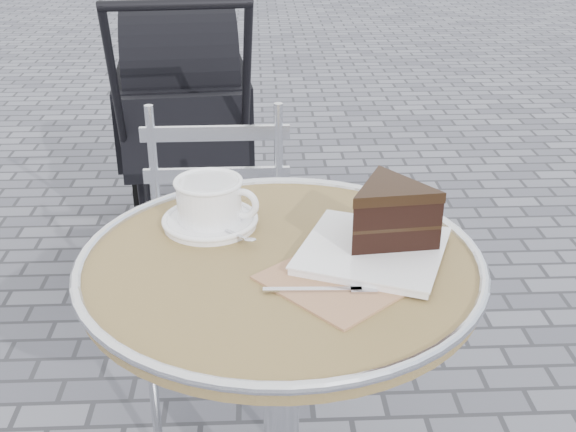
{
  "coord_description": "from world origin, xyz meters",
  "views": [
    {
      "loc": [
        -0.04,
        -1.11,
        1.35
      ],
      "look_at": [
        0.02,
        0.07,
        0.78
      ],
      "focal_mm": 45.0,
      "sensor_mm": 36.0,
      "label": 1
    }
  ],
  "objects_px": {
    "cafe_table": "(281,336)",
    "cappuccino_set": "(211,205)",
    "cake_plate_set": "(386,222)",
    "bistro_chair": "(218,232)",
    "baby_stroller": "(185,127)"
  },
  "relations": [
    {
      "from": "cafe_table",
      "to": "baby_stroller",
      "type": "height_order",
      "value": "baby_stroller"
    },
    {
      "from": "cake_plate_set",
      "to": "baby_stroller",
      "type": "distance_m",
      "value": 1.61
    },
    {
      "from": "cafe_table",
      "to": "cake_plate_set",
      "type": "distance_m",
      "value": 0.29
    },
    {
      "from": "cake_plate_set",
      "to": "cappuccino_set",
      "type": "bearing_deg",
      "value": -179.45
    },
    {
      "from": "cake_plate_set",
      "to": "baby_stroller",
      "type": "height_order",
      "value": "baby_stroller"
    },
    {
      "from": "cappuccino_set",
      "to": "bistro_chair",
      "type": "xyz_separation_m",
      "value": [
        -0.01,
        0.39,
        -0.26
      ]
    },
    {
      "from": "cake_plate_set",
      "to": "cafe_table",
      "type": "bearing_deg",
      "value": -152.92
    },
    {
      "from": "cappuccino_set",
      "to": "baby_stroller",
      "type": "distance_m",
      "value": 1.42
    },
    {
      "from": "bistro_chair",
      "to": "baby_stroller",
      "type": "distance_m",
      "value": 1.0
    },
    {
      "from": "cappuccino_set",
      "to": "cake_plate_set",
      "type": "xyz_separation_m",
      "value": [
        0.31,
        -0.12,
        0.02
      ]
    },
    {
      "from": "cafe_table",
      "to": "cappuccino_set",
      "type": "distance_m",
      "value": 0.28
    },
    {
      "from": "cappuccino_set",
      "to": "baby_stroller",
      "type": "xyz_separation_m",
      "value": [
        -0.18,
        1.38,
        -0.31
      ]
    },
    {
      "from": "cake_plate_set",
      "to": "bistro_chair",
      "type": "relative_size",
      "value": 0.46
    },
    {
      "from": "cake_plate_set",
      "to": "baby_stroller",
      "type": "relative_size",
      "value": 0.37
    },
    {
      "from": "cappuccino_set",
      "to": "cake_plate_set",
      "type": "relative_size",
      "value": 0.51
    }
  ]
}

